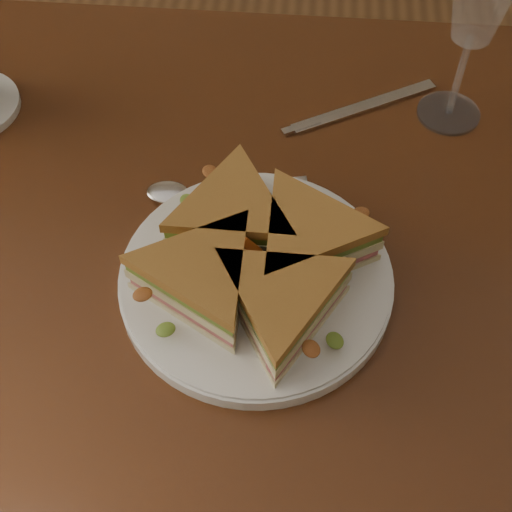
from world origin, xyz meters
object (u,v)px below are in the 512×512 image
object	(u,v)px
knife	(354,110)
table	(265,289)
plate	(256,280)
sandwich_wedges	(256,259)
spoon	(188,191)

from	to	relation	value
knife	table	bearing A→B (deg)	-144.04
plate	sandwich_wedges	size ratio (longest dim) A/B	0.91
spoon	knife	world-z (taller)	spoon
table	sandwich_wedges	bearing A→B (deg)	-95.23
sandwich_wedges	spoon	bearing A→B (deg)	126.83
table	spoon	world-z (taller)	spoon
sandwich_wedges	spoon	xyz separation A→B (m)	(-0.09, 0.12, -0.04)
spoon	sandwich_wedges	bearing A→B (deg)	-65.49
spoon	knife	xyz separation A→B (m)	(0.19, 0.15, -0.00)
table	sandwich_wedges	xyz separation A→B (m)	(-0.01, -0.06, 0.14)
plate	spoon	world-z (taller)	plate
sandwich_wedges	spoon	world-z (taller)	sandwich_wedges
sandwich_wedges	spoon	size ratio (longest dim) A/B	1.69
sandwich_wedges	knife	distance (m)	0.29
table	sandwich_wedges	size ratio (longest dim) A/B	3.91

